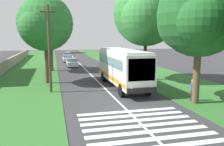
{
  "coord_description": "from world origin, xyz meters",
  "views": [
    {
      "loc": [
        -14.85,
        4.73,
        4.93
      ],
      "look_at": [
        6.77,
        -0.54,
        1.6
      ],
      "focal_mm": 38.59,
      "sensor_mm": 36.0,
      "label": 1
    }
  ],
  "objects_px": {
    "trailing_car_1": "(67,59)",
    "roadside_tree_left_1": "(49,30)",
    "trailing_car_2": "(67,55)",
    "pedestrian": "(193,90)",
    "roadside_tree_right_1": "(145,15)",
    "roadside_tree_left_2": "(48,29)",
    "roadside_tree_left_0": "(44,25)",
    "roadside_tree_right_0": "(196,17)",
    "coach_bus": "(122,66)",
    "utility_pole": "(49,48)",
    "trailing_car_0": "(72,63)"
  },
  "relations": [
    {
      "from": "coach_bus",
      "to": "roadside_tree_left_0",
      "type": "distance_m",
      "value": 9.22
    },
    {
      "from": "roadside_tree_left_2",
      "to": "utility_pole",
      "type": "height_order",
      "value": "roadside_tree_left_2"
    },
    {
      "from": "trailing_car_1",
      "to": "roadside_tree_right_0",
      "type": "bearing_deg",
      "value": -167.21
    },
    {
      "from": "trailing_car_1",
      "to": "trailing_car_2",
      "type": "xyz_separation_m",
      "value": [
        8.64,
        -0.46,
        0.0
      ]
    },
    {
      "from": "roadside_tree_left_0",
      "to": "utility_pole",
      "type": "height_order",
      "value": "roadside_tree_left_0"
    },
    {
      "from": "utility_pole",
      "to": "pedestrian",
      "type": "distance_m",
      "value": 12.46
    },
    {
      "from": "roadside_tree_left_1",
      "to": "utility_pole",
      "type": "relative_size",
      "value": 1.16
    },
    {
      "from": "trailing_car_0",
      "to": "roadside_tree_left_1",
      "type": "xyz_separation_m",
      "value": [
        -4.4,
        3.48,
        5.23
      ]
    },
    {
      "from": "trailing_car_2",
      "to": "pedestrian",
      "type": "height_order",
      "value": "pedestrian"
    },
    {
      "from": "roadside_tree_right_1",
      "to": "utility_pole",
      "type": "distance_m",
      "value": 11.46
    },
    {
      "from": "coach_bus",
      "to": "trailing_car_1",
      "type": "relative_size",
      "value": 2.6
    },
    {
      "from": "roadside_tree_left_1",
      "to": "pedestrian",
      "type": "relative_size",
      "value": 5.25
    },
    {
      "from": "roadside_tree_left_1",
      "to": "coach_bus",
      "type": "bearing_deg",
      "value": -152.68
    },
    {
      "from": "utility_pole",
      "to": "pedestrian",
      "type": "height_order",
      "value": "utility_pole"
    },
    {
      "from": "trailing_car_0",
      "to": "roadside_tree_left_0",
      "type": "distance_m",
      "value": 15.71
    },
    {
      "from": "roadside_tree_left_0",
      "to": "utility_pole",
      "type": "relative_size",
      "value": 1.21
    },
    {
      "from": "trailing_car_0",
      "to": "roadside_tree_right_0",
      "type": "relative_size",
      "value": 0.45
    },
    {
      "from": "roadside_tree_left_0",
      "to": "roadside_tree_right_1",
      "type": "xyz_separation_m",
      "value": [
        -0.83,
        -10.78,
        1.13
      ]
    },
    {
      "from": "roadside_tree_left_0",
      "to": "trailing_car_2",
      "type": "bearing_deg",
      "value": -7.37
    },
    {
      "from": "coach_bus",
      "to": "roadside_tree_right_0",
      "type": "xyz_separation_m",
      "value": [
        -6.84,
        -3.56,
        4.19
      ]
    },
    {
      "from": "roadside_tree_left_1",
      "to": "roadside_tree_right_1",
      "type": "height_order",
      "value": "roadside_tree_right_1"
    },
    {
      "from": "roadside_tree_right_1",
      "to": "trailing_car_0",
      "type": "bearing_deg",
      "value": 24.85
    },
    {
      "from": "coach_bus",
      "to": "roadside_tree_left_2",
      "type": "distance_m",
      "value": 55.28
    },
    {
      "from": "trailing_car_0",
      "to": "trailing_car_1",
      "type": "height_order",
      "value": "same"
    },
    {
      "from": "trailing_car_2",
      "to": "roadside_tree_left_2",
      "type": "distance_m",
      "value": 21.54
    },
    {
      "from": "trailing_car_2",
      "to": "roadside_tree_left_0",
      "type": "bearing_deg",
      "value": 172.63
    },
    {
      "from": "roadside_tree_left_0",
      "to": "roadside_tree_right_0",
      "type": "bearing_deg",
      "value": -134.25
    },
    {
      "from": "trailing_car_0",
      "to": "roadside_tree_left_2",
      "type": "bearing_deg",
      "value": 6.64
    },
    {
      "from": "trailing_car_0",
      "to": "pedestrian",
      "type": "height_order",
      "value": "pedestrian"
    },
    {
      "from": "coach_bus",
      "to": "pedestrian",
      "type": "distance_m",
      "value": 7.66
    },
    {
      "from": "trailing_car_0",
      "to": "roadside_tree_left_1",
      "type": "bearing_deg",
      "value": 141.65
    },
    {
      "from": "utility_pole",
      "to": "roadside_tree_left_1",
      "type": "bearing_deg",
      "value": 0.62
    },
    {
      "from": "coach_bus",
      "to": "trailing_car_1",
      "type": "bearing_deg",
      "value": 8.48
    },
    {
      "from": "coach_bus",
      "to": "trailing_car_0",
      "type": "relative_size",
      "value": 2.6
    },
    {
      "from": "roadside_tree_left_1",
      "to": "trailing_car_2",
      "type": "bearing_deg",
      "value": -9.85
    },
    {
      "from": "roadside_tree_left_1",
      "to": "pedestrian",
      "type": "height_order",
      "value": "roadside_tree_left_1"
    },
    {
      "from": "roadside_tree_left_2",
      "to": "roadside_tree_right_1",
      "type": "bearing_deg",
      "value": -167.74
    },
    {
      "from": "roadside_tree_right_0",
      "to": "roadside_tree_left_0",
      "type": "bearing_deg",
      "value": 45.75
    },
    {
      "from": "trailing_car_2",
      "to": "roadside_tree_right_0",
      "type": "bearing_deg",
      "value": -170.44
    },
    {
      "from": "trailing_car_1",
      "to": "roadside_tree_left_1",
      "type": "distance_m",
      "value": 13.68
    },
    {
      "from": "coach_bus",
      "to": "trailing_car_2",
      "type": "xyz_separation_m",
      "value": [
        34.45,
        3.39,
        -1.48
      ]
    },
    {
      "from": "trailing_car_0",
      "to": "trailing_car_2",
      "type": "relative_size",
      "value": 1.0
    },
    {
      "from": "roadside_tree_right_1",
      "to": "utility_pole",
      "type": "bearing_deg",
      "value": 110.29
    },
    {
      "from": "roadside_tree_left_1",
      "to": "roadside_tree_right_0",
      "type": "relative_size",
      "value": 0.93
    },
    {
      "from": "utility_pole",
      "to": "roadside_tree_right_1",
      "type": "bearing_deg",
      "value": -69.71
    },
    {
      "from": "coach_bus",
      "to": "trailing_car_2",
      "type": "bearing_deg",
      "value": 5.62
    },
    {
      "from": "pedestrian",
      "to": "trailing_car_0",
      "type": "bearing_deg",
      "value": 16.6
    },
    {
      "from": "roadside_tree_right_1",
      "to": "roadside_tree_left_2",
      "type": "bearing_deg",
      "value": 12.26
    },
    {
      "from": "roadside_tree_left_0",
      "to": "roadside_tree_right_0",
      "type": "distance_m",
      "value": 15.24
    },
    {
      "from": "coach_bus",
      "to": "trailing_car_2",
      "type": "relative_size",
      "value": 2.6
    }
  ]
}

